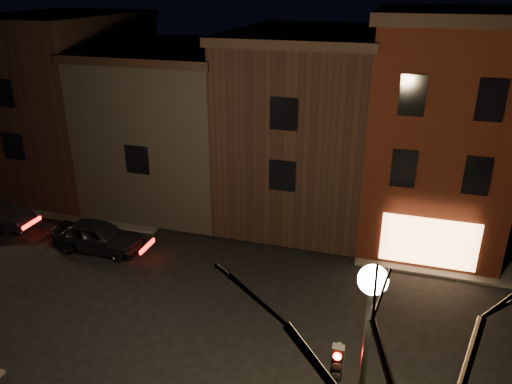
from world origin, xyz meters
TOP-DOWN VIEW (x-y plane):
  - ground at (0.00, 0.00)m, footprint 120.00×120.00m
  - sidewalk_far_left at (-20.00, 20.00)m, footprint 30.00×30.00m
  - corner_building at (8.00, 9.47)m, footprint 6.50×8.50m
  - row_building_a at (1.50, 10.50)m, footprint 7.30×10.30m
  - row_building_b at (-5.75, 10.50)m, footprint 7.80×10.30m
  - row_building_c at (-13.00, 10.50)m, footprint 7.30×10.30m
  - street_lamp_near at (6.20, -6.00)m, footprint 0.60×0.60m
  - parked_car_a at (-6.66, 2.88)m, footprint 4.32×1.83m

SIDE VIEW (x-z plane):
  - ground at x=0.00m, z-range 0.00..0.00m
  - sidewalk_far_left at x=-20.00m, z-range 0.00..0.12m
  - parked_car_a at x=-6.66m, z-range 0.00..1.46m
  - row_building_b at x=-5.75m, z-range 0.13..8.53m
  - row_building_a at x=1.50m, z-range 0.13..9.53m
  - row_building_c at x=-13.00m, z-range 0.13..10.03m
  - street_lamp_near at x=6.20m, z-range 1.94..8.42m
  - corner_building at x=8.00m, z-range 0.15..10.65m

